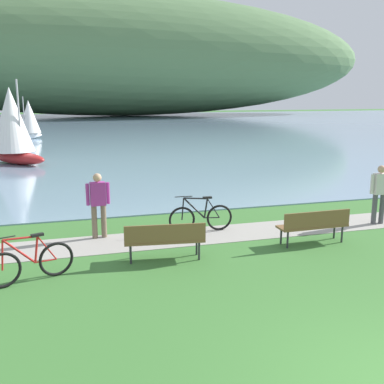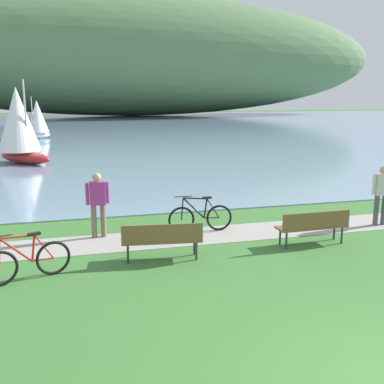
{
  "view_description": "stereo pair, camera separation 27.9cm",
  "coord_description": "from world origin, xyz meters",
  "px_view_note": "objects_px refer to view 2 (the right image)",
  "views": [
    {
      "loc": [
        -4.11,
        -3.8,
        3.65
      ],
      "look_at": [
        -0.75,
        7.98,
        1.0
      ],
      "focal_mm": 42.05,
      "sensor_mm": 36.0,
      "label": 1
    },
    {
      "loc": [
        -3.84,
        -3.88,
        3.65
      ],
      "look_at": [
        -0.75,
        7.98,
        1.0
      ],
      "focal_mm": 42.05,
      "sensor_mm": 36.0,
      "label": 2
    }
  ],
  "objects_px": {
    "bicycle_leaning_near_bench": "(200,217)",
    "park_bench_near_camera": "(313,225)",
    "bicycle_beside_path": "(27,261)",
    "person_at_shoreline": "(98,201)",
    "sailboat_mid_bay": "(37,119)",
    "person_on_the_grass": "(382,192)",
    "sailboat_nearest_to_shore": "(19,124)",
    "park_bench_further_along": "(162,238)"
  },
  "relations": [
    {
      "from": "park_bench_near_camera",
      "to": "bicycle_leaning_near_bench",
      "type": "relative_size",
      "value": 1.02
    },
    {
      "from": "park_bench_further_along",
      "to": "bicycle_leaning_near_bench",
      "type": "relative_size",
      "value": 1.04
    },
    {
      "from": "bicycle_beside_path",
      "to": "sailboat_mid_bay",
      "type": "height_order",
      "value": "sailboat_mid_bay"
    },
    {
      "from": "bicycle_beside_path",
      "to": "person_at_shoreline",
      "type": "xyz_separation_m",
      "value": [
        1.55,
        2.48,
        0.58
      ]
    },
    {
      "from": "park_bench_further_along",
      "to": "person_on_the_grass",
      "type": "xyz_separation_m",
      "value": [
        6.55,
        1.2,
        0.46
      ]
    },
    {
      "from": "bicycle_beside_path",
      "to": "person_at_shoreline",
      "type": "bearing_deg",
      "value": 58.05
    },
    {
      "from": "person_on_the_grass",
      "to": "sailboat_nearest_to_shore",
      "type": "relative_size",
      "value": 0.39
    },
    {
      "from": "bicycle_leaning_near_bench",
      "to": "person_on_the_grass",
      "type": "distance_m",
      "value": 5.21
    },
    {
      "from": "park_bench_near_camera",
      "to": "person_at_shoreline",
      "type": "xyz_separation_m",
      "value": [
        -5.09,
        1.96,
        0.46
      ]
    },
    {
      "from": "park_bench_near_camera",
      "to": "person_at_shoreline",
      "type": "bearing_deg",
      "value": 158.91
    },
    {
      "from": "bicycle_beside_path",
      "to": "person_on_the_grass",
      "type": "xyz_separation_m",
      "value": [
        9.38,
        1.62,
        0.58
      ]
    },
    {
      "from": "park_bench_near_camera",
      "to": "bicycle_beside_path",
      "type": "distance_m",
      "value": 6.66
    },
    {
      "from": "park_bench_further_along",
      "to": "bicycle_leaning_near_bench",
      "type": "bearing_deg",
      "value": 53.05
    },
    {
      "from": "park_bench_further_along",
      "to": "sailboat_mid_bay",
      "type": "relative_size",
      "value": 0.53
    },
    {
      "from": "park_bench_further_along",
      "to": "bicycle_leaning_near_bench",
      "type": "height_order",
      "value": "bicycle_leaning_near_bench"
    },
    {
      "from": "bicycle_beside_path",
      "to": "sailboat_mid_bay",
      "type": "xyz_separation_m",
      "value": [
        -1.91,
        31.21,
        1.29
      ]
    },
    {
      "from": "park_bench_near_camera",
      "to": "person_on_the_grass",
      "type": "relative_size",
      "value": 1.06
    },
    {
      "from": "park_bench_near_camera",
      "to": "person_at_shoreline",
      "type": "distance_m",
      "value": 5.48
    },
    {
      "from": "person_at_shoreline",
      "to": "person_on_the_grass",
      "type": "bearing_deg",
      "value": -6.26
    },
    {
      "from": "sailboat_nearest_to_shore",
      "to": "sailboat_mid_bay",
      "type": "xyz_separation_m",
      "value": [
        -0.12,
        14.53,
        -0.43
      ]
    },
    {
      "from": "bicycle_leaning_near_bench",
      "to": "sailboat_mid_bay",
      "type": "height_order",
      "value": "sailboat_mid_bay"
    },
    {
      "from": "park_bench_near_camera",
      "to": "bicycle_beside_path",
      "type": "relative_size",
      "value": 1.07
    },
    {
      "from": "person_at_shoreline",
      "to": "sailboat_mid_bay",
      "type": "bearing_deg",
      "value": 96.87
    },
    {
      "from": "bicycle_leaning_near_bench",
      "to": "park_bench_near_camera",
      "type": "bearing_deg",
      "value": -36.7
    },
    {
      "from": "bicycle_leaning_near_bench",
      "to": "person_at_shoreline",
      "type": "xyz_separation_m",
      "value": [
        -2.7,
        0.18,
        0.58
      ]
    },
    {
      "from": "bicycle_beside_path",
      "to": "sailboat_mid_bay",
      "type": "bearing_deg",
      "value": 93.51
    },
    {
      "from": "sailboat_nearest_to_shore",
      "to": "sailboat_mid_bay",
      "type": "relative_size",
      "value": 1.26
    },
    {
      "from": "bicycle_leaning_near_bench",
      "to": "sailboat_nearest_to_shore",
      "type": "distance_m",
      "value": 15.69
    },
    {
      "from": "sailboat_mid_bay",
      "to": "bicycle_beside_path",
      "type": "bearing_deg",
      "value": -86.49
    },
    {
      "from": "bicycle_leaning_near_bench",
      "to": "bicycle_beside_path",
      "type": "bearing_deg",
      "value": -151.52
    },
    {
      "from": "person_at_shoreline",
      "to": "person_on_the_grass",
      "type": "relative_size",
      "value": 1.0
    },
    {
      "from": "sailboat_mid_bay",
      "to": "park_bench_near_camera",
      "type": "bearing_deg",
      "value": -74.43
    },
    {
      "from": "park_bench_near_camera",
      "to": "bicycle_leaning_near_bench",
      "type": "bearing_deg",
      "value": 143.3
    },
    {
      "from": "person_at_shoreline",
      "to": "sailboat_mid_bay",
      "type": "distance_m",
      "value": 28.94
    },
    {
      "from": "person_at_shoreline",
      "to": "bicycle_beside_path",
      "type": "bearing_deg",
      "value": -121.95
    },
    {
      "from": "person_at_shoreline",
      "to": "sailboat_nearest_to_shore",
      "type": "distance_m",
      "value": 14.63
    },
    {
      "from": "park_bench_further_along",
      "to": "sailboat_nearest_to_shore",
      "type": "xyz_separation_m",
      "value": [
        -4.62,
        16.26,
        1.6
      ]
    },
    {
      "from": "bicycle_leaning_near_bench",
      "to": "person_on_the_grass",
      "type": "bearing_deg",
      "value": -7.56
    },
    {
      "from": "bicycle_leaning_near_bench",
      "to": "sailboat_mid_bay",
      "type": "relative_size",
      "value": 0.51
    },
    {
      "from": "person_at_shoreline",
      "to": "sailboat_mid_bay",
      "type": "height_order",
      "value": "sailboat_mid_bay"
    },
    {
      "from": "park_bench_further_along",
      "to": "person_on_the_grass",
      "type": "bearing_deg",
      "value": 10.38
    },
    {
      "from": "bicycle_leaning_near_bench",
      "to": "sailboat_mid_bay",
      "type": "xyz_separation_m",
      "value": [
        -6.16,
        28.9,
        1.29
      ]
    }
  ]
}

